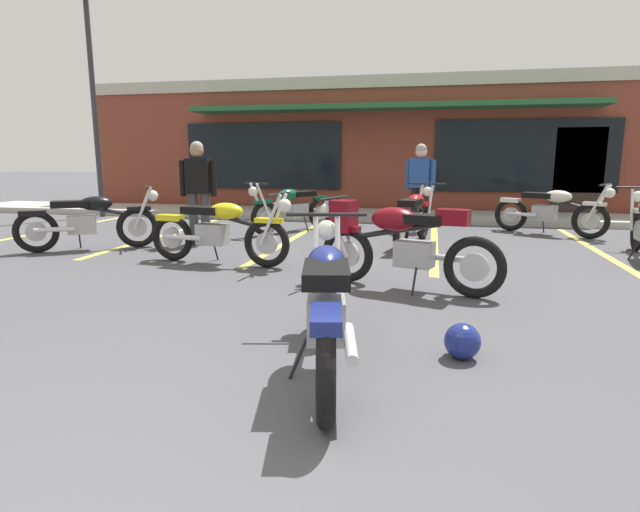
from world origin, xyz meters
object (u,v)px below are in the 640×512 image
object	(u,v)px
motorcycle_foreground_classic	(327,303)
motorcycle_silver_naked	(293,208)
motorcycle_blue_standard	(89,220)
motorcycle_cream_vintage	(414,217)
person_near_building	(198,186)
motorcycle_red_sportbike	(398,241)
parking_lot_lamp_post	(89,73)
motorcycle_orange_scrambler	(219,230)
motorcycle_black_cruiser	(550,210)
helmet_on_pavement	(462,341)
person_by_back_row	(420,182)

from	to	relation	value
motorcycle_foreground_classic	motorcycle_silver_naked	size ratio (longest dim) A/B	1.13
motorcycle_blue_standard	motorcycle_cream_vintage	size ratio (longest dim) A/B	0.89
motorcycle_foreground_classic	person_near_building	size ratio (longest dim) A/B	1.25
motorcycle_foreground_classic	motorcycle_blue_standard	size ratio (longest dim) A/B	1.12
motorcycle_foreground_classic	motorcycle_red_sportbike	xyz separation A→B (m)	(0.31, 2.33, 0.07)
motorcycle_blue_standard	person_near_building	world-z (taller)	person_near_building
motorcycle_foreground_classic	parking_lot_lamp_post	world-z (taller)	parking_lot_lamp_post
motorcycle_cream_vintage	motorcycle_blue_standard	bearing A→B (deg)	-163.01
motorcycle_orange_scrambler	motorcycle_black_cruiser	bearing A→B (deg)	37.62
motorcycle_orange_scrambler	parking_lot_lamp_post	size ratio (longest dim) A/B	0.41
motorcycle_orange_scrambler	motorcycle_foreground_classic	bearing A→B (deg)	-55.98
motorcycle_orange_scrambler	motorcycle_cream_vintage	xyz separation A→B (m)	(2.49, 2.06, 0.00)
motorcycle_foreground_classic	motorcycle_orange_scrambler	distance (m)	3.78
helmet_on_pavement	motorcycle_orange_scrambler	bearing A→B (deg)	137.76
motorcycle_silver_naked	motorcycle_red_sportbike	bearing A→B (deg)	-60.38
motorcycle_cream_vintage	person_by_back_row	world-z (taller)	person_by_back_row
motorcycle_silver_naked	motorcycle_orange_scrambler	bearing A→B (deg)	-92.87
motorcycle_cream_vintage	parking_lot_lamp_post	distance (m)	8.45
motorcycle_black_cruiser	motorcycle_silver_naked	world-z (taller)	same
motorcycle_foreground_classic	motorcycle_blue_standard	world-z (taller)	same
motorcycle_black_cruiser	person_by_back_row	size ratio (longest dim) A/B	1.11
motorcycle_foreground_classic	motorcycle_orange_scrambler	bearing A→B (deg)	124.02
motorcycle_blue_standard	motorcycle_orange_scrambler	xyz separation A→B (m)	(2.39, -0.57, 0.00)
motorcycle_cream_vintage	helmet_on_pavement	xyz separation A→B (m)	(0.54, -4.81, -0.33)
motorcycle_black_cruiser	motorcycle_silver_naked	size ratio (longest dim) A/B	1.01
motorcycle_blue_standard	motorcycle_orange_scrambler	distance (m)	2.46
motorcycle_silver_naked	person_near_building	xyz separation A→B (m)	(-1.13, -1.72, 0.49)
motorcycle_black_cruiser	motorcycle_cream_vintage	xyz separation A→B (m)	(-2.42, -1.72, 0.00)
motorcycle_red_sportbike	motorcycle_foreground_classic	bearing A→B (deg)	-97.57
motorcycle_silver_naked	helmet_on_pavement	xyz separation A→B (m)	(2.87, -5.93, -0.33)
motorcycle_silver_naked	motorcycle_orange_scrambler	distance (m)	3.18
person_by_back_row	person_near_building	distance (m)	4.23
motorcycle_red_sportbike	motorcycle_silver_naked	xyz separation A→B (m)	(-2.26, 3.98, -0.07)
motorcycle_silver_naked	motorcycle_cream_vintage	size ratio (longest dim) A/B	0.89
motorcycle_black_cruiser	motorcycle_orange_scrambler	xyz separation A→B (m)	(-4.91, -3.78, 0.00)
parking_lot_lamp_post	helmet_on_pavement	bearing A→B (deg)	-42.20
motorcycle_silver_naked	person_near_building	bearing A→B (deg)	-123.36
person_by_back_row	motorcycle_cream_vintage	bearing A→B (deg)	-91.27
motorcycle_silver_naked	motorcycle_blue_standard	distance (m)	3.65
motorcycle_red_sportbike	motorcycle_blue_standard	size ratio (longest dim) A/B	1.10
motorcycle_red_sportbike	motorcycle_blue_standard	xyz separation A→B (m)	(-4.81, 1.38, -0.07)
motorcycle_blue_standard	motorcycle_red_sportbike	bearing A→B (deg)	-15.95
motorcycle_cream_vintage	parking_lot_lamp_post	bearing A→B (deg)	161.55
parking_lot_lamp_post	motorcycle_silver_naked	bearing A→B (deg)	-15.04
helmet_on_pavement	parking_lot_lamp_post	xyz separation A→B (m)	(-8.08, 7.33, 3.18)
motorcycle_blue_standard	helmet_on_pavement	xyz separation A→B (m)	(5.42, -3.32, -0.33)
motorcycle_silver_naked	parking_lot_lamp_post	distance (m)	6.11
motorcycle_black_cruiser	person_by_back_row	world-z (taller)	person_by_back_row
motorcycle_silver_naked	helmet_on_pavement	size ratio (longest dim) A/B	7.12
person_by_back_row	parking_lot_lamp_post	xyz separation A→B (m)	(-7.59, 0.74, 2.36)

